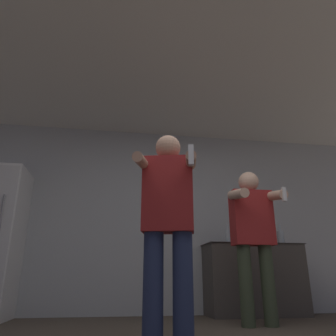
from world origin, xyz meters
name	(u,v)px	position (x,y,z in m)	size (l,w,h in m)	color
wall_back	(158,217)	(0.00, 2.71, 1.27)	(7.00, 0.06, 2.55)	#B2B7BC
ceiling_slab	(174,84)	(0.00, 1.34, 2.57)	(7.00, 3.20, 0.05)	silver
counter	(254,279)	(1.24, 2.43, 0.45)	(1.29, 0.54, 0.89)	#47423D
bottle_tall_gin	(228,236)	(0.90, 2.38, 0.99)	(0.06, 0.06, 0.26)	silver
bottle_red_label	(281,237)	(1.65, 2.38, 0.99)	(0.09, 0.09, 0.29)	silver
bottle_amber_bourbon	(272,235)	(1.53, 2.38, 1.01)	(0.06, 0.06, 0.30)	maroon
person_woman_foreground	(168,220)	(-0.20, 0.54, 0.86)	(0.52, 0.59, 1.54)	navy
person_man_side	(253,231)	(0.86, 1.47, 0.93)	(0.51, 0.50, 1.59)	#38422D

